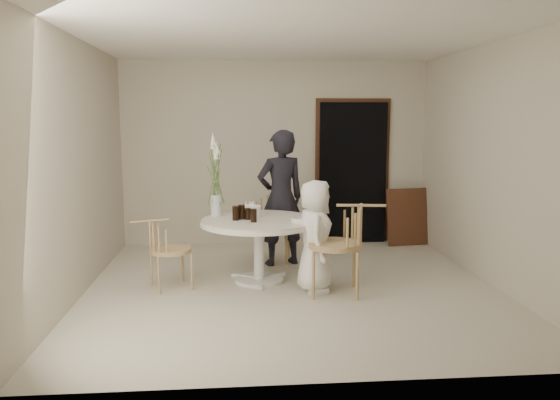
{
  "coord_description": "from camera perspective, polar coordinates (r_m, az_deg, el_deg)",
  "views": [
    {
      "loc": [
        -0.63,
        -5.83,
        1.85
      ],
      "look_at": [
        -0.11,
        0.3,
        0.94
      ],
      "focal_mm": 35.0,
      "sensor_mm": 36.0,
      "label": 1
    }
  ],
  "objects": [
    {
      "name": "girl",
      "position": [
        6.92,
        0.07,
        0.21
      ],
      "size": [
        0.73,
        0.59,
        1.72
      ],
      "primitive_type": "imported",
      "rotation": [
        0.0,
        0.0,
        3.46
      ],
      "color": "black",
      "rests_on": "ground"
    },
    {
      "name": "room_shell",
      "position": [
        5.87,
        1.28,
        6.18
      ],
      "size": [
        4.5,
        4.5,
        4.5
      ],
      "color": "white",
      "rests_on": "ground"
    },
    {
      "name": "cola_tumbler_b",
      "position": [
        6.0,
        -2.77,
        -1.63
      ],
      "size": [
        0.08,
        0.08,
        0.15
      ],
      "primitive_type": "cylinder",
      "rotation": [
        0.0,
        0.0,
        0.13
      ],
      "color": "black",
      "rests_on": "table"
    },
    {
      "name": "chair_far",
      "position": [
        7.25,
        -0.71,
        -1.78
      ],
      "size": [
        0.54,
        0.57,
        0.88
      ],
      "rotation": [
        0.0,
        0.0,
        -0.18
      ],
      "color": "tan",
      "rests_on": "ground"
    },
    {
      "name": "ground",
      "position": [
        6.15,
        1.23,
        -9.08
      ],
      "size": [
        4.5,
        4.5,
        0.0
      ],
      "primitive_type": "plane",
      "color": "beige",
      "rests_on": "ground"
    },
    {
      "name": "door_trim",
      "position": [
        8.29,
        7.54,
        3.22
      ],
      "size": [
        1.12,
        0.03,
        2.22
      ],
      "primitive_type": "cube",
      "color": "brown",
      "rests_on": "ground"
    },
    {
      "name": "doorway",
      "position": [
        8.26,
        7.59,
        2.78
      ],
      "size": [
        1.0,
        0.1,
        2.1
      ],
      "primitive_type": "cube",
      "color": "black",
      "rests_on": "ground"
    },
    {
      "name": "plate_stack",
      "position": [
        6.0,
        2.15,
        -2.09
      ],
      "size": [
        0.21,
        0.21,
        0.05
      ],
      "primitive_type": "cylinder",
      "rotation": [
        0.0,
        0.0,
        -0.06
      ],
      "color": "white",
      "rests_on": "table"
    },
    {
      "name": "table",
      "position": [
        6.21,
        -2.21,
        -3.04
      ],
      "size": [
        1.33,
        1.33,
        0.73
      ],
      "color": "silver",
      "rests_on": "ground"
    },
    {
      "name": "boy",
      "position": [
        5.9,
        3.68,
        -3.77
      ],
      "size": [
        0.44,
        0.63,
        1.21
      ],
      "primitive_type": "imported",
      "rotation": [
        0.0,
        0.0,
        1.48
      ],
      "color": "white",
      "rests_on": "ground"
    },
    {
      "name": "chair_right",
      "position": [
        5.82,
        7.12,
        -3.7
      ],
      "size": [
        0.63,
        0.59,
        0.98
      ],
      "rotation": [
        0.0,
        0.0,
        -1.71
      ],
      "color": "tan",
      "rests_on": "ground"
    },
    {
      "name": "birthday_cake",
      "position": [
        6.34,
        -3.2,
        -1.19
      ],
      "size": [
        0.26,
        0.26,
        0.18
      ],
      "rotation": [
        0.0,
        0.0,
        -0.43
      ],
      "color": "white",
      "rests_on": "table"
    },
    {
      "name": "cola_tumbler_c",
      "position": [
        6.18,
        -4.03,
        -1.26
      ],
      "size": [
        0.08,
        0.08,
        0.17
      ],
      "primitive_type": "cylinder",
      "rotation": [
        0.0,
        0.0,
        -0.06
      ],
      "color": "black",
      "rests_on": "table"
    },
    {
      "name": "cola_tumbler_a",
      "position": [
        6.12,
        -4.65,
        -1.37
      ],
      "size": [
        0.09,
        0.09,
        0.16
      ],
      "primitive_type": "cylinder",
      "rotation": [
        0.0,
        0.0,
        0.24
      ],
      "color": "black",
      "rests_on": "table"
    },
    {
      "name": "flower_vase",
      "position": [
        6.38,
        -6.72,
        2.22
      ],
      "size": [
        0.13,
        0.13,
        0.98
      ],
      "rotation": [
        0.0,
        0.0,
        -0.13
      ],
      "color": "silver",
      "rests_on": "table"
    },
    {
      "name": "picture_frame",
      "position": [
        8.32,
        13.16,
        -1.71
      ],
      "size": [
        0.65,
        0.28,
        0.84
      ],
      "primitive_type": "cube",
      "rotation": [
        -0.17,
        0.0,
        0.15
      ],
      "color": "brown",
      "rests_on": "ground"
    },
    {
      "name": "chair_left",
      "position": [
        6.09,
        -12.39,
        -4.48
      ],
      "size": [
        0.56,
        0.54,
        0.79
      ],
      "rotation": [
        0.0,
        0.0,
        1.93
      ],
      "color": "tan",
      "rests_on": "ground"
    },
    {
      "name": "cola_tumbler_d",
      "position": [
        6.15,
        -3.35,
        -1.45
      ],
      "size": [
        0.08,
        0.08,
        0.13
      ],
      "primitive_type": "cylinder",
      "rotation": [
        0.0,
        0.0,
        0.37
      ],
      "color": "black",
      "rests_on": "table"
    }
  ]
}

